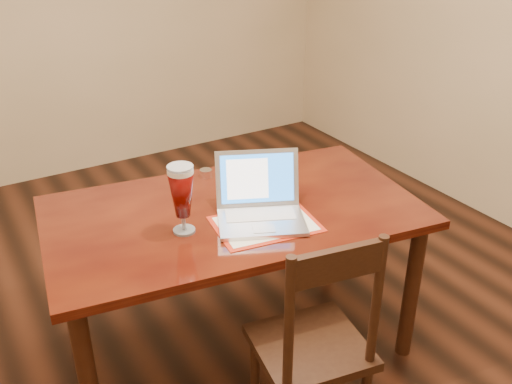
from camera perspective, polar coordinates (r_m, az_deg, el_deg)
ground at (r=2.91m, az=-3.47°, el=-15.64°), size 5.00×5.00×0.00m
dining_table at (r=2.55m, az=-2.28°, el=-3.32°), size 1.74×1.15×1.06m
dining_chair at (r=2.26m, az=5.86°, el=-15.05°), size 0.48×0.46×0.98m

